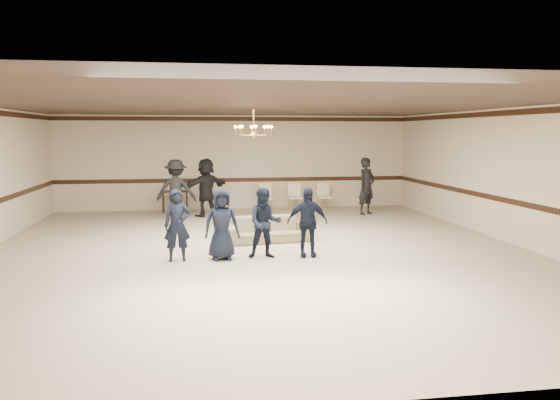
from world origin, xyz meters
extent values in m
cube|color=#C3B296|center=(0.00, 0.00, 0.00)|extent=(12.00, 14.00, 0.01)
cube|color=#2F211A|center=(0.00, 0.00, 3.20)|extent=(12.00, 14.00, 0.01)
cube|color=beige|center=(0.00, 7.00, 1.60)|extent=(12.00, 0.01, 3.20)
cube|color=beige|center=(0.00, -7.00, 1.60)|extent=(12.00, 0.01, 3.20)
cube|color=beige|center=(6.00, 0.00, 1.60)|extent=(0.01, 14.00, 3.20)
cube|color=#361A10|center=(0.00, 6.99, 1.00)|extent=(12.00, 0.02, 0.14)
cube|color=#361A10|center=(0.00, 6.99, 3.08)|extent=(12.00, 0.02, 0.14)
imported|color=black|center=(-1.75, -0.65, 0.74)|extent=(0.55, 0.38, 1.47)
imported|color=black|center=(-0.85, -0.65, 0.74)|extent=(0.76, 0.54, 1.47)
imported|color=black|center=(0.05, -0.65, 0.74)|extent=(0.75, 0.60, 1.47)
imported|color=black|center=(0.95, -0.65, 0.74)|extent=(0.88, 0.39, 1.47)
imported|color=#7E7354|center=(0.33, 1.08, 0.30)|extent=(2.15, 1.08, 0.60)
imported|color=black|center=(-1.94, 4.72, 0.91)|extent=(1.28, 0.87, 1.83)
imported|color=black|center=(-1.04, 5.42, 0.91)|extent=(1.72, 1.37, 1.83)
imported|color=black|center=(4.06, 5.02, 0.91)|extent=(0.80, 0.73, 1.83)
cube|color=#341D11|center=(-2.04, 6.43, 0.36)|extent=(0.86, 0.37, 0.72)
camera|label=1|loc=(-1.36, -11.86, 2.61)|focal=35.24mm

